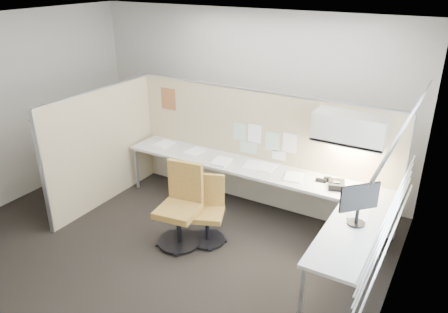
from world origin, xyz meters
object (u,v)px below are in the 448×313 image
Objects in this scene: desk at (267,184)px; chair_right at (208,212)px; chair_left at (181,208)px; monitor at (359,202)px; phone at (336,185)px.

chair_right is at bearing -121.86° from desk.
monitor is at bearing 1.71° from chair_left.
desk is 0.94m from phone.
phone is at bearing 9.97° from chair_right.
chair_left is 4.12× the size of phone.
chair_left reaches higher than desk.
desk is 1.56m from monitor.
chair_left is at bearing 143.22° from monitor.
desk is 4.53× the size of chair_right.
chair_left is (-0.76, -0.99, -0.10)m from desk.
chair_left is 2.17× the size of monitor.
monitor is (1.37, -0.62, 0.41)m from desk.
phone is at bearing 24.91° from chair_left.
chair_left is 2.03m from phone.
chair_right is (-0.48, -0.78, -0.19)m from desk.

